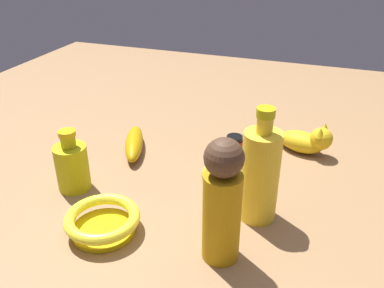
{
  "coord_description": "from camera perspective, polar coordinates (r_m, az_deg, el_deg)",
  "views": [
    {
      "loc": [
        0.79,
        0.28,
        0.53
      ],
      "look_at": [
        0.0,
        0.0,
        0.08
      ],
      "focal_mm": 38.09,
      "sensor_mm": 36.0,
      "label": 1
    }
  ],
  "objects": [
    {
      "name": "cat_figurine",
      "position": [
        1.11,
        15.85,
        0.5
      ],
      "size": [
        0.1,
        0.16,
        0.09
      ],
      "color": "gold",
      "rests_on": "ground"
    },
    {
      "name": "nail_polish_jar",
      "position": [
        1.09,
        5.96,
        0.18
      ],
      "size": [
        0.05,
        0.05,
        0.04
      ],
      "color": "maroon",
      "rests_on": "ground"
    },
    {
      "name": "ground",
      "position": [
        0.99,
        0.0,
        -4.0
      ],
      "size": [
        2.0,
        2.0,
        0.0
      ],
      "primitive_type": "plane",
      "color": "#936D47"
    },
    {
      "name": "bottle_tall",
      "position": [
        0.81,
        9.53,
        -4.18
      ],
      "size": [
        0.08,
        0.08,
        0.24
      ],
      "color": "yellow",
      "rests_on": "ground"
    },
    {
      "name": "person_figure_adult",
      "position": [
        0.7,
        4.25,
        -8.09
      ],
      "size": [
        0.08,
        0.08,
        0.24
      ],
      "color": "#BE8B0F",
      "rests_on": "ground"
    },
    {
      "name": "bottle_short",
      "position": [
        0.95,
        -16.45,
        -2.91
      ],
      "size": [
        0.07,
        0.07,
        0.14
      ],
      "color": "gold",
      "rests_on": "ground"
    },
    {
      "name": "bowl",
      "position": [
        0.82,
        -12.42,
        -10.46
      ],
      "size": [
        0.15,
        0.15,
        0.04
      ],
      "color": "#DDBE0D",
      "rests_on": "ground"
    },
    {
      "name": "bangle",
      "position": [
        0.97,
        4.45,
        -4.39
      ],
      "size": [
        0.11,
        0.11,
        0.02
      ],
      "primitive_type": "torus",
      "color": "gold",
      "rests_on": "ground"
    },
    {
      "name": "banana",
      "position": [
        1.09,
        -8.1,
        0.11
      ],
      "size": [
        0.19,
        0.11,
        0.05
      ],
      "primitive_type": "ellipsoid",
      "rotation": [
        0.0,
        0.0,
        0.4
      ],
      "color": "#BC8C09",
      "rests_on": "ground"
    }
  ]
}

